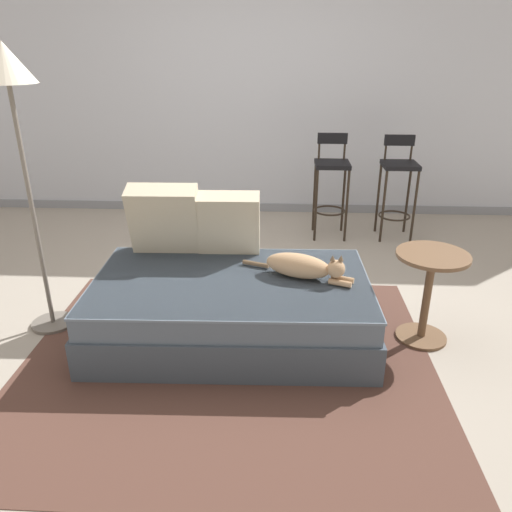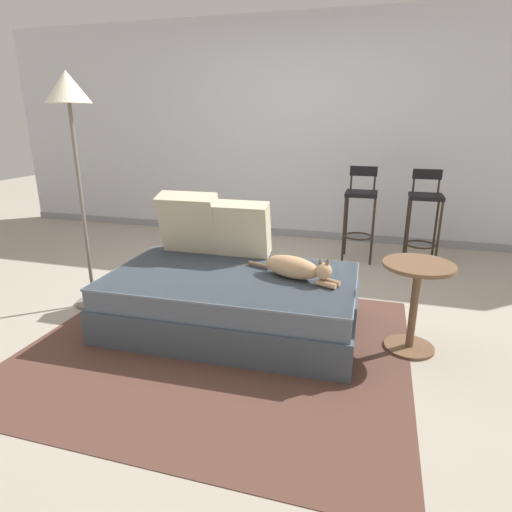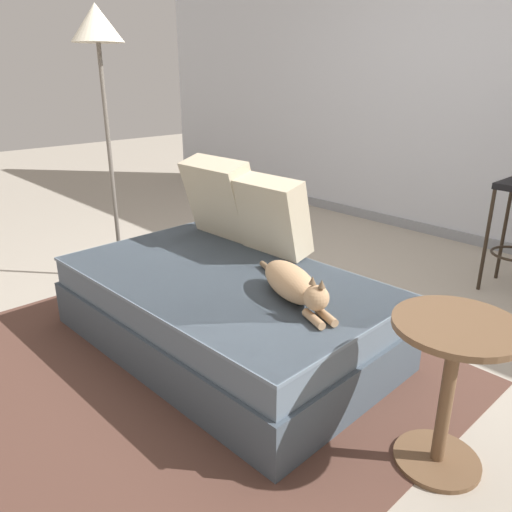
{
  "view_description": "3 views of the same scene",
  "coord_description": "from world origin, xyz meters",
  "px_view_note": "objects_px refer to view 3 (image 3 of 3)",
  "views": [
    {
      "loc": [
        0.3,
        -3.18,
        1.77
      ],
      "look_at": [
        0.15,
        -0.3,
        0.52
      ],
      "focal_mm": 35.0,
      "sensor_mm": 36.0,
      "label": 1
    },
    {
      "loc": [
        0.95,
        -3.06,
        1.45
      ],
      "look_at": [
        0.15,
        -0.3,
        0.52
      ],
      "focal_mm": 30.0,
      "sensor_mm": 36.0,
      "label": 2
    },
    {
      "loc": [
        1.85,
        -1.9,
        1.4
      ],
      "look_at": [
        0.15,
        -0.3,
        0.52
      ],
      "focal_mm": 35.0,
      "sensor_mm": 36.0,
      "label": 3
    }
  ],
  "objects_px": {
    "throw_pillow_middle": "(272,216)",
    "floor_lamp": "(99,52)",
    "cat": "(293,284)",
    "side_table": "(450,375)",
    "couch": "(223,310)",
    "throw_pillow_corner": "(221,198)"
  },
  "relations": [
    {
      "from": "throw_pillow_middle",
      "to": "floor_lamp",
      "type": "height_order",
      "value": "floor_lamp"
    },
    {
      "from": "throw_pillow_middle",
      "to": "cat",
      "type": "bearing_deg",
      "value": -35.92
    },
    {
      "from": "throw_pillow_middle",
      "to": "side_table",
      "type": "xyz_separation_m",
      "value": [
        1.28,
        -0.39,
        -0.24
      ]
    },
    {
      "from": "throw_pillow_corner",
      "to": "floor_lamp",
      "type": "distance_m",
      "value": 1.17
    },
    {
      "from": "cat",
      "to": "side_table",
      "type": "xyz_separation_m",
      "value": [
        0.78,
        -0.03,
        -0.09
      ]
    },
    {
      "from": "floor_lamp",
      "to": "couch",
      "type": "bearing_deg",
      "value": -3.29
    },
    {
      "from": "throw_pillow_corner",
      "to": "throw_pillow_middle",
      "type": "distance_m",
      "value": 0.44
    },
    {
      "from": "side_table",
      "to": "throw_pillow_corner",
      "type": "bearing_deg",
      "value": 167.58
    },
    {
      "from": "couch",
      "to": "floor_lamp",
      "type": "height_order",
      "value": "floor_lamp"
    },
    {
      "from": "throw_pillow_corner",
      "to": "side_table",
      "type": "bearing_deg",
      "value": -12.42
    },
    {
      "from": "couch",
      "to": "cat",
      "type": "height_order",
      "value": "cat"
    },
    {
      "from": "throw_pillow_middle",
      "to": "cat",
      "type": "relative_size",
      "value": 0.63
    },
    {
      "from": "side_table",
      "to": "floor_lamp",
      "type": "relative_size",
      "value": 0.34
    },
    {
      "from": "cat",
      "to": "side_table",
      "type": "bearing_deg",
      "value": -2.0
    },
    {
      "from": "floor_lamp",
      "to": "side_table",
      "type": "bearing_deg",
      "value": -0.95
    },
    {
      "from": "couch",
      "to": "floor_lamp",
      "type": "bearing_deg",
      "value": 176.71
    },
    {
      "from": "couch",
      "to": "throw_pillow_corner",
      "type": "distance_m",
      "value": 0.78
    },
    {
      "from": "side_table",
      "to": "cat",
      "type": "bearing_deg",
      "value": 178.0
    },
    {
      "from": "side_table",
      "to": "throw_pillow_middle",
      "type": "bearing_deg",
      "value": 163.11
    },
    {
      "from": "side_table",
      "to": "floor_lamp",
      "type": "height_order",
      "value": "floor_lamp"
    },
    {
      "from": "floor_lamp",
      "to": "cat",
      "type": "bearing_deg",
      "value": -0.47
    },
    {
      "from": "cat",
      "to": "floor_lamp",
      "type": "distance_m",
      "value": 1.96
    }
  ]
}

